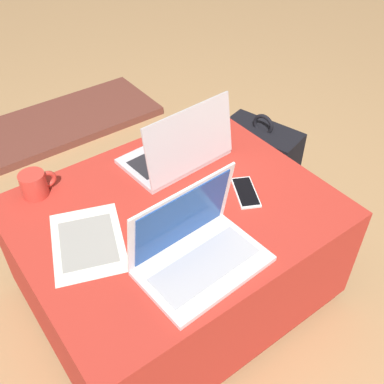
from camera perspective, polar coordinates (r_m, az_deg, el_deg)
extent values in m
plane|color=tan|center=(1.82, -1.90, -12.51)|extent=(14.00, 14.00, 0.00)
cube|color=maroon|center=(1.80, -1.92, -12.04)|extent=(0.96, 0.78, 0.05)
cube|color=#B22D23|center=(1.62, -2.10, -7.19)|extent=(1.00, 0.82, 0.41)
cube|color=silver|center=(1.30, 1.49, -9.35)|extent=(0.37, 0.25, 0.02)
cube|color=#B2B2B7|center=(1.29, 1.67, -9.24)|extent=(0.32, 0.15, 0.00)
cube|color=silver|center=(1.26, -1.34, -3.17)|extent=(0.36, 0.06, 0.23)
cube|color=#1E4799|center=(1.25, -1.20, -3.32)|extent=(0.32, 0.05, 0.20)
cube|color=silver|center=(1.68, -2.37, 4.59)|extent=(0.38, 0.26, 0.02)
cube|color=#232328|center=(1.67, -2.50, 4.94)|extent=(0.33, 0.15, 0.00)
cube|color=silver|center=(1.54, -0.20, 6.59)|extent=(0.37, 0.07, 0.23)
cube|color=#B23D93|center=(1.55, -0.32, 6.65)|extent=(0.33, 0.06, 0.20)
cube|color=white|center=(1.53, 6.83, -0.04)|extent=(0.13, 0.17, 0.01)
cube|color=black|center=(1.53, 6.84, 0.09)|extent=(0.12, 0.15, 0.00)
cube|color=black|center=(2.07, 8.36, 3.11)|extent=(0.25, 0.37, 0.41)
cube|color=black|center=(2.19, 9.56, 2.76)|extent=(0.13, 0.27, 0.18)
torus|color=black|center=(1.93, 9.02, 8.45)|extent=(0.04, 0.10, 0.10)
cube|color=silver|center=(1.40, -13.09, -6.18)|extent=(0.30, 0.35, 0.00)
cube|color=gray|center=(1.40, -13.10, -6.15)|extent=(0.23, 0.25, 0.00)
cylinder|color=red|center=(1.58, -19.46, 0.89)|extent=(0.09, 0.09, 0.09)
torus|color=red|center=(1.59, -17.92, 1.55)|extent=(0.06, 0.02, 0.06)
cube|color=brown|center=(2.77, -18.84, 7.43)|extent=(1.40, 0.50, 0.04)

